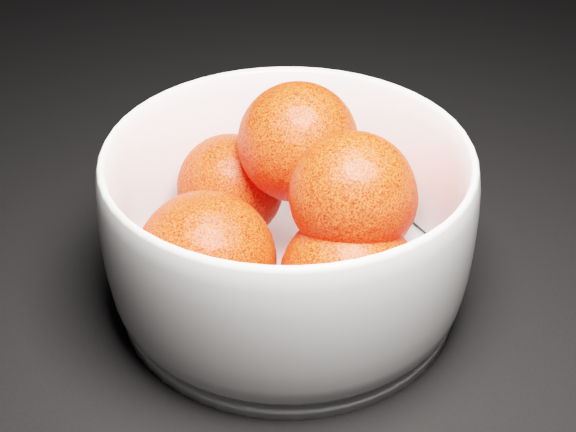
% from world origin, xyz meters
% --- Properties ---
extents(ground, '(3.00, 3.00, 0.00)m').
position_xyz_m(ground, '(0.00, 0.00, 0.00)').
color(ground, black).
rests_on(ground, ground).
extents(bowl, '(0.24, 0.24, 0.12)m').
position_xyz_m(bowl, '(0.23, -0.25, 0.06)').
color(bowl, white).
rests_on(bowl, ground).
extents(orange_pile, '(0.19, 0.18, 0.13)m').
position_xyz_m(orange_pile, '(0.24, -0.25, 0.07)').
color(orange_pile, '#F9230A').
rests_on(orange_pile, bowl).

